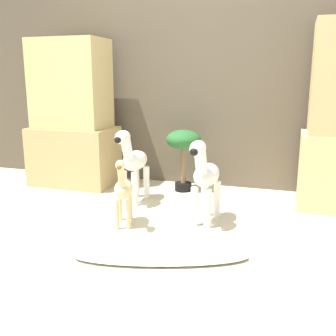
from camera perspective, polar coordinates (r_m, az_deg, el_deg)
ground_plane at (r=2.62m, az=-1.87°, el=-11.16°), size 14.00×14.00×0.00m
wall_back at (r=3.95m, az=6.06°, el=13.37°), size 6.40×0.08×2.20m
rock_pillar_left at (r=4.06m, az=-13.68°, el=6.88°), size 0.83×0.51×1.43m
zebra_right at (r=2.89m, az=5.36°, el=-1.19°), size 0.20×0.49×0.66m
zebra_left at (r=3.39m, az=-5.14°, el=0.95°), size 0.20×0.49×0.66m
giraffe_figurine at (r=2.87m, az=-6.52°, el=-2.98°), size 0.21×0.37×0.53m
potted_palm_front at (r=3.72m, az=2.26°, el=3.41°), size 0.33×0.33×0.59m
surfboard at (r=2.43m, az=-1.23°, el=-12.63°), size 1.09×0.57×0.09m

